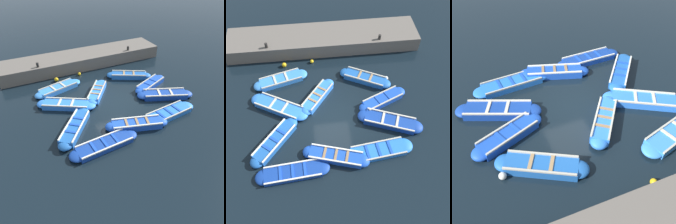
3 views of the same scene
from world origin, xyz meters
TOP-DOWN VIEW (x-y plane):
  - ground_plane at (0.00, 0.00)m, footprint 120.00×120.00m
  - boat_drifting at (-1.11, -3.23)m, footprint 2.75×3.89m
  - boat_centre at (-2.90, 2.54)m, footprint 2.40×3.55m
  - boat_outer_right at (0.76, 3.42)m, footprint 2.32×4.01m
  - boat_end_of_row at (-1.64, -0.77)m, footprint 3.12×2.59m
  - boat_tucked at (2.61, 2.34)m, footprint 1.38×4.10m
  - boat_far_corner at (3.34, -2.43)m, footprint 1.19×4.03m
  - boat_bow_out at (-0.93, 3.33)m, footprint 2.07×3.43m
  - boat_inner_gap at (-3.40, -3.15)m, footprint 1.86×3.81m
  - boat_alongside at (1.38, -3.42)m, footprint 3.40×2.94m
  - boat_mid_row at (2.70, -0.06)m, footprint 1.83×3.82m
  - quay_wall at (-6.85, 0.00)m, footprint 2.85×14.05m
  - bollard_north at (-5.77, -4.02)m, footprint 0.20×0.20m
  - bollard_mid_north at (-5.77, 4.02)m, footprint 0.20×0.20m
  - buoy_orange_near at (-2.76, 3.98)m, footprint 0.30×0.30m
  - buoy_yellow_far at (-5.00, -0.97)m, footprint 0.26×0.26m
  - buoy_white_drifting at (-4.84, -2.94)m, footprint 0.32×0.32m

SIDE VIEW (x-z plane):
  - ground_plane at x=0.00m, z-range 0.00..0.00m
  - buoy_yellow_far at x=-5.00m, z-range 0.00..0.26m
  - buoy_orange_near at x=-2.76m, z-range 0.00..0.30m
  - boat_far_corner at x=3.34m, z-range -0.03..0.33m
  - boat_tucked at x=2.61m, z-range -0.03..0.33m
  - buoy_white_drifting at x=-4.84m, z-range 0.00..0.32m
  - boat_inner_gap at x=-3.40m, z-range -0.03..0.36m
  - boat_drifting at x=-1.11m, z-range -0.03..0.38m
  - boat_outer_right at x=0.76m, z-range -0.03..0.41m
  - boat_bow_out at x=-0.93m, z-range -0.03..0.40m
  - boat_centre at x=-2.90m, z-range -0.03..0.41m
  - boat_mid_row at x=2.70m, z-range -0.03..0.43m
  - boat_alongside at x=1.38m, z-range -0.03..0.43m
  - boat_end_of_row at x=-1.64m, z-range -0.03..0.44m
  - quay_wall at x=-6.85m, z-range 0.00..1.05m
  - bollard_north at x=-5.77m, z-range 1.05..1.40m
  - bollard_mid_north at x=-5.77m, z-range 1.05..1.40m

